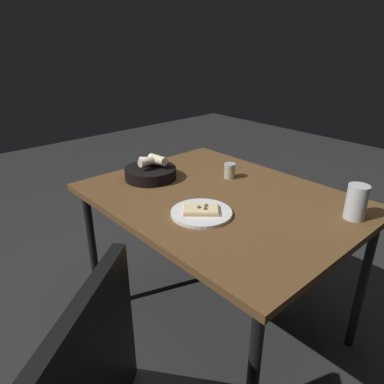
# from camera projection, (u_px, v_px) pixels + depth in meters

# --- Properties ---
(ground) EXTENTS (8.00, 8.00, 0.00)m
(ground) POSITION_uv_depth(u_px,v_px,m) (216.00, 324.00, 1.91)
(ground) COLOR #272727
(dining_table) EXTENTS (0.92, 1.20, 0.76)m
(dining_table) POSITION_uv_depth(u_px,v_px,m) (220.00, 208.00, 1.63)
(dining_table) COLOR brown
(dining_table) RESTS_ON ground
(pizza_plate) EXTENTS (0.25, 0.25, 0.04)m
(pizza_plate) POSITION_uv_depth(u_px,v_px,m) (201.00, 212.00, 1.43)
(pizza_plate) COLOR white
(pizza_plate) RESTS_ON dining_table
(bread_basket) EXTENTS (0.26, 0.26, 0.12)m
(bread_basket) POSITION_uv_depth(u_px,v_px,m) (151.00, 172.00, 1.79)
(bread_basket) COLOR black
(bread_basket) RESTS_ON dining_table
(beer_glass) EXTENTS (0.08, 0.08, 0.14)m
(beer_glass) POSITION_uv_depth(u_px,v_px,m) (356.00, 204.00, 1.39)
(beer_glass) COLOR silver
(beer_glass) RESTS_ON dining_table
(pepper_shaker) EXTENTS (0.06, 0.06, 0.08)m
(pepper_shaker) POSITION_uv_depth(u_px,v_px,m) (230.00, 172.00, 1.80)
(pepper_shaker) COLOR #BFB299
(pepper_shaker) RESTS_ON dining_table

